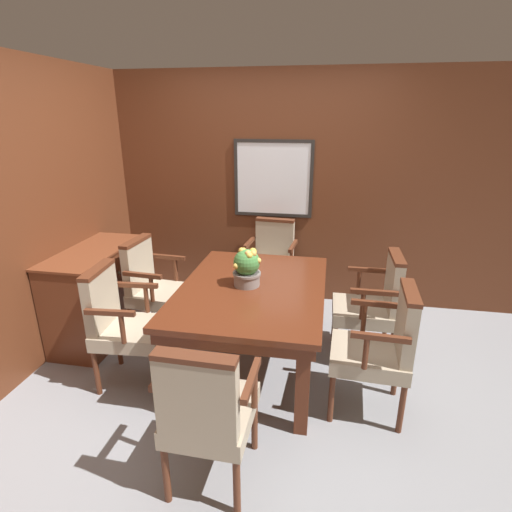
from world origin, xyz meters
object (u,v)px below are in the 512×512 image
chair_left_near (122,321)px  potted_plant (247,267)px  chair_left_far (154,285)px  sideboard_cabinet (98,293)px  chair_right_near (381,345)px  chair_right_far (374,302)px  chair_head_near (207,409)px  dining_table (253,297)px  chair_head_far (272,260)px

chair_left_near → potted_plant: size_ratio=3.11×
chair_left_far → sideboard_cabinet: (-0.53, -0.07, -0.10)m
chair_right_near → potted_plant: potted_plant is taller
chair_right_far → chair_head_near: (-0.99, -1.48, 0.00)m
dining_table → chair_head_far: bearing=90.9°
chair_right_far → sideboard_cabinet: 2.49m
chair_right_far → sideboard_cabinet: chair_right_far is taller
sideboard_cabinet → potted_plant: bearing=-9.1°
chair_right_near → chair_left_near: bearing=-87.2°
chair_head_far → potted_plant: potted_plant is taller
dining_table → chair_head_near: size_ratio=1.61×
chair_right_far → chair_left_near: bearing=-70.9°
chair_right_far → potted_plant: size_ratio=3.11×
chair_head_far → potted_plant: bearing=-86.4°
chair_left_far → sideboard_cabinet: chair_left_far is taller
chair_right_near → chair_head_near: same height
chair_left_near → sideboard_cabinet: chair_left_near is taller
chair_head_far → chair_head_near: 2.33m
chair_left_near → sideboard_cabinet: bearing=38.9°
chair_left_near → potted_plant: 1.03m
potted_plant → chair_right_far: bearing=16.9°
sideboard_cabinet → chair_left_far: bearing=7.9°
chair_right_near → potted_plant: bearing=-107.2°
chair_right_far → chair_left_near: same height
chair_left_far → chair_left_near: bearing=-172.0°
chair_left_far → chair_left_near: 0.68m
chair_right_near → chair_head_near: size_ratio=1.00×
chair_head_far → potted_plant: (-0.03, -1.15, 0.36)m
chair_head_far → chair_right_near: bearing=-52.0°
chair_head_near → potted_plant: bearing=-87.7°
chair_right_far → chair_left_far: bearing=-90.4°
chair_head_far → chair_left_near: size_ratio=1.00×
chair_head_near → sideboard_cabinet: 2.06m
chair_left_near → sideboard_cabinet: 0.84m
chair_right_far → dining_table: bearing=-72.0°
chair_head_far → sideboard_cabinet: bearing=-143.5°
chair_left_far → dining_table: bearing=-103.7°
chair_right_far → chair_left_far: size_ratio=1.00×
potted_plant → sideboard_cabinet: 1.56m
potted_plant → sideboard_cabinet: potted_plant is taller
chair_head_far → sideboard_cabinet: (-1.50, -0.92, -0.10)m
dining_table → potted_plant: bearing=165.1°
dining_table → chair_right_near: size_ratio=1.61×
chair_right_near → chair_left_far: same height
chair_left_near → sideboard_cabinet: (-0.58, 0.60, -0.10)m
potted_plant → sideboard_cabinet: bearing=170.9°
chair_head_near → chair_left_far: size_ratio=1.00×
dining_table → sideboard_cabinet: 1.56m
sideboard_cabinet → chair_head_near: bearing=-43.3°
chair_head_far → chair_head_near: (-0.01, -2.33, 0.00)m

